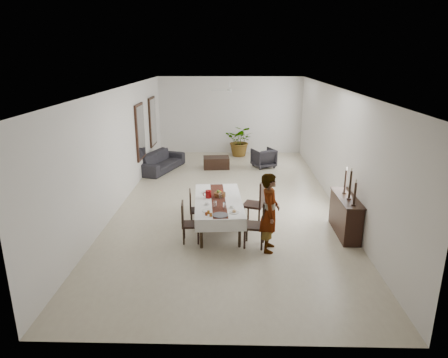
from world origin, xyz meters
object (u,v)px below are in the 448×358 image
woman (270,213)px  sofa (161,161)px  dining_table_top (218,201)px  red_pitcher (208,194)px  sideboard_body (345,216)px

woman → sofa: (-3.43, 6.18, -0.54)m
woman → sofa: bearing=36.1°
sofa → woman: bearing=-132.0°
dining_table_top → red_pitcher: (-0.25, 0.12, 0.13)m
dining_table_top → red_pitcher: red_pitcher is taller
red_pitcher → sofa: 5.34m
dining_table_top → woman: (1.13, -1.15, 0.18)m
red_pitcher → woman: (1.38, -1.27, 0.05)m
dining_table_top → sofa: bearing=109.9°
red_pitcher → sofa: (-2.05, 4.91, -0.49)m
red_pitcher → woman: woman is taller
woman → sideboard_body: bearing=-57.7°
red_pitcher → woman: size_ratio=0.11×
sideboard_body → sofa: bearing=134.8°
red_pitcher → sideboard_body: (3.23, -0.40, -0.37)m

